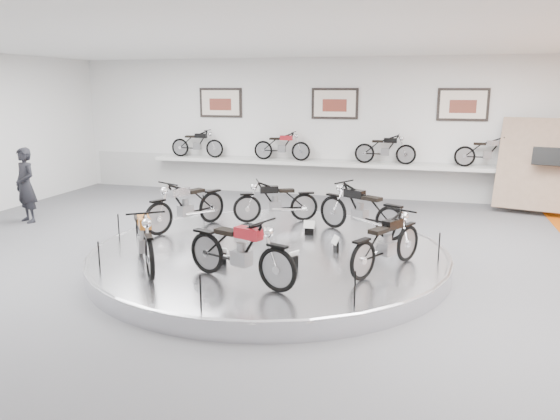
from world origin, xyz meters
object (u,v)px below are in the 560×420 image
(bike_f, at_px, (387,242))
(visitor, at_px, (26,185))
(display_platform, at_px, (269,256))
(bike_d, at_px, (144,237))
(shelf, at_px, (332,164))
(bike_e, at_px, (240,250))
(bike_b, at_px, (276,201))
(bike_c, at_px, (186,204))
(bike_a, at_px, (361,209))

(bike_f, bearing_deg, visitor, 104.01)
(display_platform, distance_m, bike_d, 2.34)
(shelf, distance_m, bike_f, 7.38)
(bike_e, xyz_separation_m, visitor, (-6.57, 3.36, 0.09))
(bike_b, bearing_deg, bike_f, 110.11)
(bike_f, bearing_deg, bike_c, 97.85)
(bike_c, bearing_deg, bike_f, 95.33)
(bike_d, bearing_deg, bike_f, 67.23)
(bike_d, height_order, bike_f, bike_d)
(bike_d, relative_size, bike_f, 1.07)
(display_platform, xyz_separation_m, bike_b, (-0.43, 1.98, 0.61))
(shelf, height_order, visitor, visitor)
(shelf, distance_m, bike_e, 8.20)
(bike_c, bearing_deg, shelf, -174.48)
(display_platform, height_order, visitor, visitor)
(bike_a, xyz_separation_m, bike_f, (0.67, -2.11, -0.04))
(display_platform, xyz_separation_m, bike_f, (2.14, -0.66, 0.62))
(bike_b, distance_m, bike_d, 3.71)
(bike_e, relative_size, bike_f, 1.07)
(bike_a, distance_m, bike_d, 4.30)
(bike_c, distance_m, bike_f, 4.47)
(visitor, bearing_deg, bike_c, 15.08)
(bike_e, bearing_deg, visitor, 173.60)
(bike_a, relative_size, bike_e, 1.01)
(bike_a, bearing_deg, bike_b, 13.18)
(bike_c, relative_size, bike_d, 1.01)
(shelf, relative_size, bike_e, 6.42)
(bike_e, bearing_deg, shelf, 111.33)
(bike_b, distance_m, visitor, 6.06)
(bike_a, xyz_separation_m, bike_e, (-1.37, -3.24, -0.01))
(display_platform, bearing_deg, bike_e, -87.19)
(shelf, height_order, bike_b, bike_b)
(bike_d, bearing_deg, display_platform, 97.25)
(bike_d, bearing_deg, bike_a, 98.07)
(bike_a, height_order, bike_b, bike_a)
(bike_a, distance_m, visitor, 7.94)
(shelf, bearing_deg, bike_d, -101.73)
(display_platform, xyz_separation_m, bike_e, (0.09, -1.80, 0.65))
(visitor, bearing_deg, bike_e, -3.68)
(shelf, distance_m, bike_c, 5.86)
(bike_a, relative_size, bike_d, 1.01)
(bike_c, height_order, bike_d, bike_c)
(bike_d, bearing_deg, visitor, -158.27)
(bike_c, bearing_deg, bike_d, 35.31)
(bike_a, height_order, bike_f, bike_a)
(bike_b, height_order, bike_d, bike_d)
(display_platform, xyz_separation_m, shelf, (0.00, 6.40, 0.85))
(display_platform, xyz_separation_m, visitor, (-6.48, 1.56, 0.74))
(bike_e, relative_size, visitor, 0.96)
(bike_d, bearing_deg, bike_e, 45.49)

